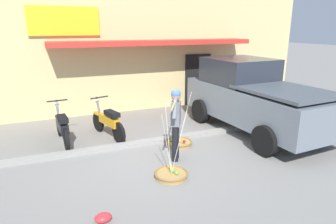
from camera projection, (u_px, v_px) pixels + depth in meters
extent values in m
plane|color=gray|center=(157.00, 153.00, 7.31)|extent=(90.00, 90.00, 0.00)
cube|color=gray|center=(148.00, 142.00, 7.92)|extent=(20.00, 0.24, 0.10)
cylinder|color=black|center=(175.00, 144.00, 6.79)|extent=(0.15, 0.15, 0.86)
cylinder|color=black|center=(176.00, 141.00, 6.96)|extent=(0.15, 0.15, 0.86)
cube|color=slate|center=(176.00, 113.00, 6.68)|extent=(0.34, 0.39, 0.54)
sphere|color=tan|center=(176.00, 96.00, 6.57)|extent=(0.21, 0.21, 0.21)
sphere|color=#4C70B2|center=(176.00, 94.00, 6.55)|extent=(0.22, 0.22, 0.22)
cylinder|color=slate|center=(175.00, 109.00, 6.40)|extent=(0.25, 0.34, 0.43)
cylinder|color=slate|center=(177.00, 104.00, 6.86)|extent=(0.25, 0.34, 0.43)
cylinder|color=tan|center=(176.00, 100.00, 6.59)|extent=(0.91, 1.56, 0.04)
cylinder|color=#B2894C|center=(171.00, 175.00, 6.13)|extent=(0.66, 0.66, 0.09)
torus|color=olive|center=(171.00, 173.00, 6.12)|extent=(0.71, 0.71, 0.05)
sphere|color=#78B946|center=(177.00, 173.00, 6.06)|extent=(0.08, 0.08, 0.08)
sphere|color=yellow|center=(170.00, 167.00, 6.32)|extent=(0.10, 0.10, 0.10)
sphere|color=#73B244|center=(172.00, 170.00, 6.14)|extent=(0.10, 0.10, 0.10)
cylinder|color=silver|center=(168.00, 140.00, 6.07)|extent=(0.01, 0.32, 1.36)
cylinder|color=silver|center=(167.00, 145.00, 5.82)|extent=(0.28, 0.17, 1.36)
cylinder|color=silver|center=(179.00, 143.00, 5.91)|extent=(0.28, 0.17, 1.36)
cylinder|color=#B2894C|center=(179.00, 143.00, 7.82)|extent=(0.66, 0.66, 0.09)
torus|color=olive|center=(179.00, 142.00, 7.81)|extent=(0.71, 0.71, 0.05)
sphere|color=yellow|center=(179.00, 141.00, 7.76)|extent=(0.09, 0.09, 0.09)
sphere|color=red|center=(178.00, 140.00, 7.80)|extent=(0.09, 0.09, 0.09)
sphere|color=#71B043|center=(179.00, 141.00, 7.75)|extent=(0.09, 0.09, 0.09)
sphere|color=#68A13D|center=(171.00, 140.00, 7.80)|extent=(0.10, 0.10, 0.10)
sphere|color=#AE201B|center=(184.00, 141.00, 7.62)|extent=(0.08, 0.08, 0.08)
cylinder|color=silver|center=(177.00, 116.00, 7.76)|extent=(0.01, 0.32, 1.36)
cylinder|color=silver|center=(176.00, 119.00, 7.50)|extent=(0.28, 0.17, 1.36)
cylinder|color=silver|center=(185.00, 118.00, 7.60)|extent=(0.28, 0.17, 1.36)
cylinder|color=black|center=(59.00, 126.00, 8.46)|extent=(0.13, 0.58, 0.58)
cylinder|color=black|center=(66.00, 140.00, 7.41)|extent=(0.13, 0.58, 0.58)
cube|color=black|center=(58.00, 117.00, 8.39)|extent=(0.16, 0.29, 0.06)
cube|color=black|center=(62.00, 126.00, 7.79)|extent=(0.28, 0.91, 0.24)
cube|color=black|center=(62.00, 119.00, 7.57)|extent=(0.27, 0.58, 0.12)
cylinder|color=slate|center=(58.00, 114.00, 8.27)|extent=(0.09, 0.30, 0.76)
cylinder|color=black|center=(57.00, 101.00, 8.09)|extent=(0.54, 0.08, 0.04)
sphere|color=silver|center=(57.00, 104.00, 8.27)|extent=(0.11, 0.11, 0.11)
cylinder|color=black|center=(98.00, 122.00, 8.82)|extent=(0.24, 0.58, 0.58)
cylinder|color=black|center=(119.00, 133.00, 7.89)|extent=(0.24, 0.58, 0.58)
cube|color=orange|center=(98.00, 113.00, 8.75)|extent=(0.21, 0.31, 0.06)
cube|color=orange|center=(109.00, 120.00, 8.22)|extent=(0.44, 0.92, 0.24)
cube|color=black|center=(112.00, 114.00, 8.02)|extent=(0.37, 0.60, 0.12)
cylinder|color=slate|center=(99.00, 110.00, 8.64)|extent=(0.14, 0.30, 0.76)
cylinder|color=black|center=(99.00, 97.00, 8.47)|extent=(0.53, 0.18, 0.04)
sphere|color=silver|center=(97.00, 101.00, 8.63)|extent=(0.11, 0.11, 0.11)
cube|color=slate|center=(255.00, 103.00, 8.64)|extent=(2.19, 4.81, 0.96)
cube|color=#282D38|center=(239.00, 71.00, 9.11)|extent=(1.86, 1.98, 0.76)
cube|color=#4A5259|center=(286.00, 91.00, 7.57)|extent=(1.95, 2.46, 0.08)
cylinder|color=black|center=(201.00, 111.00, 9.63)|extent=(0.31, 0.77, 0.76)
cylinder|color=black|center=(246.00, 104.00, 10.43)|extent=(0.31, 0.77, 0.76)
cylinder|color=black|center=(265.00, 140.00, 7.11)|extent=(0.31, 0.77, 0.76)
cylinder|color=black|center=(319.00, 129.00, 7.92)|extent=(0.31, 0.77, 0.76)
cube|color=silver|center=(210.00, 99.00, 10.79)|extent=(0.44, 0.04, 0.12)
cube|color=#DBC684|center=(132.00, 49.00, 13.01)|extent=(13.00, 5.00, 4.20)
cube|color=red|center=(156.00, 43.00, 10.24)|extent=(7.15, 1.00, 0.16)
cube|color=yellow|center=(64.00, 21.00, 9.36)|extent=(2.20, 0.08, 0.90)
cube|color=black|center=(198.00, 79.00, 11.80)|extent=(1.10, 0.06, 2.00)
ellipsoid|color=red|center=(103.00, 218.00, 4.73)|extent=(0.28, 0.22, 0.14)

